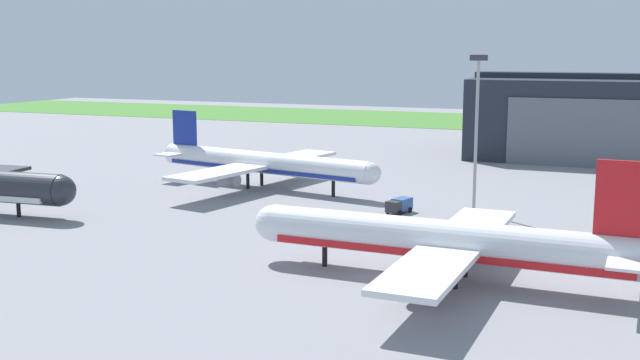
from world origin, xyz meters
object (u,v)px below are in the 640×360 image
object	(u,v)px
airliner_far_left	(262,163)
apron_light_mast	(477,123)
airliner_near_left	(446,242)
fuel_bowser	(399,205)

from	to	relation	value
airliner_far_left	apron_light_mast	size ratio (longest dim) A/B	1.96
airliner_near_left	apron_light_mast	distance (m)	35.09
airliner_near_left	apron_light_mast	bearing A→B (deg)	96.49
airliner_far_left	apron_light_mast	distance (m)	37.55
airliner_far_left	fuel_bowser	world-z (taller)	airliner_far_left
airliner_near_left	fuel_bowser	xyz separation A→B (m)	(-13.35, 29.08, -2.82)
airliner_near_left	airliner_far_left	distance (m)	56.17
airliner_far_left	apron_light_mast	bearing A→B (deg)	-8.93
airliner_near_left	airliner_far_left	bearing A→B (deg)	135.37
airliner_near_left	apron_light_mast	size ratio (longest dim) A/B	1.90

